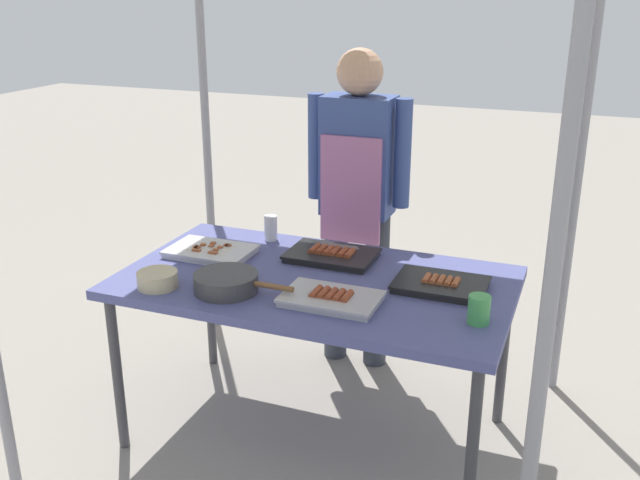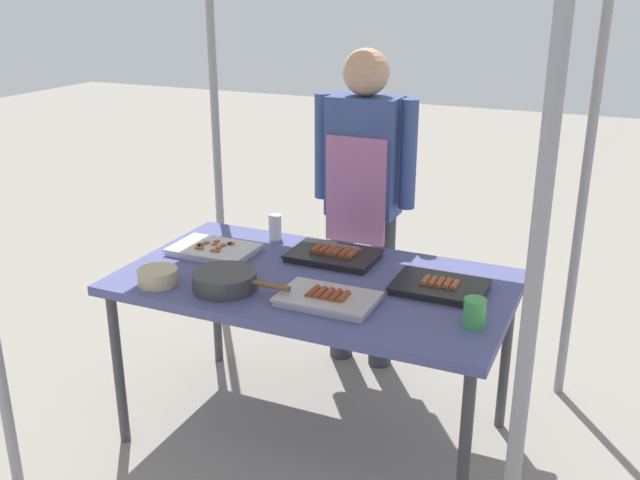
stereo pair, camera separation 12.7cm
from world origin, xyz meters
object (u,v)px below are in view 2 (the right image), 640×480
Objects in this scene: cooking_wok at (225,280)px; drink_cup_by_wok at (275,227)px; stall_table at (315,290)px; tray_pork_links at (440,287)px; tray_spring_rolls at (328,299)px; tray_grilled_sausages at (334,255)px; condiment_bowl at (158,277)px; drink_cup_near_edge at (474,313)px; tray_meat_skewers at (214,250)px; vendor_woman at (363,186)px.

drink_cup_by_wok is at bearing 98.52° from cooking_wok.
tray_pork_links reaches higher than stall_table.
tray_grilled_sausages is at bearing 110.25° from tray_spring_rolls.
cooking_wok is 2.56× the size of condiment_bowl.
drink_cup_near_edge is 1.18m from drink_cup_by_wok.
tray_spring_rolls is at bearing -22.38° from tray_meat_skewers.
condiment_bowl reaches higher than tray_spring_rolls.
drink_cup_near_edge reaches higher than tray_spring_rolls.
tray_grilled_sausages reaches higher than tray_pork_links.
stall_table is 4.43× the size of tray_pork_links.
cooking_wok is 3.48× the size of drink_cup_by_wok.
tray_spring_rolls is 0.76m from drink_cup_by_wok.
tray_meat_skewers is at bearing 157.62° from tray_spring_rolls.
tray_spring_rolls is 3.53× the size of drink_cup_near_edge.
vendor_woman reaches higher than drink_cup_by_wok.
drink_cup_by_wok is (-1.06, 0.53, 0.01)m from drink_cup_near_edge.
stall_table is 0.64m from condiment_bowl.
drink_cup_near_edge reaches higher than tray_pork_links.
vendor_woman reaches higher than condiment_bowl.
tray_meat_skewers is at bearing -120.86° from drink_cup_by_wok.
vendor_woman reaches higher than tray_meat_skewers.
tray_meat_skewers reaches higher than stall_table.
tray_spring_rolls is 2.28× the size of condiment_bowl.
condiment_bowl reaches higher than tray_meat_skewers.
vendor_woman is at bearing 48.05° from drink_cup_by_wok.
tray_grilled_sausages is 3.21× the size of drink_cup_by_wok.
stall_table is 13.41× the size of drink_cup_by_wok.
drink_cup_by_wok reaches higher than tray_grilled_sausages.
drink_cup_by_wok reaches higher than cooking_wok.
cooking_wok is at bearing 13.36° from condiment_bowl.
drink_cup_near_edge is (1.25, 0.14, 0.02)m from condiment_bowl.
tray_pork_links is 3.44× the size of drink_cup_near_edge.
tray_grilled_sausages is 0.46m from tray_spring_rolls.
tray_spring_rolls is at bearing 9.01° from condiment_bowl.
vendor_woman is at bearing 52.59° from tray_meat_skewers.
drink_cup_by_wok is (-0.35, 0.13, 0.04)m from tray_grilled_sausages.
tray_grilled_sausages is at bearing 95.24° from vendor_woman.
vendor_woman is at bearing 63.90° from condiment_bowl.
drink_cup_by_wok reaches higher than tray_pork_links.
stall_table is 0.99× the size of vendor_woman.
drink_cup_near_edge is 0.07× the size of vendor_woman.
vendor_woman is (0.48, 0.62, 0.19)m from tray_meat_skewers.
tray_meat_skewers is at bearing 87.10° from condiment_bowl.
cooking_wok is at bearing -138.16° from stall_table.
drink_cup_near_edge is at bearing -29.32° from tray_grilled_sausages.
tray_pork_links is 0.91m from drink_cup_by_wok.
tray_pork_links reaches higher than tray_meat_skewers.
drink_cup_by_wok is (-0.09, 0.60, 0.02)m from cooking_wok.
stall_table is 4.18× the size of tray_grilled_sausages.
drink_cup_near_edge reaches higher than condiment_bowl.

